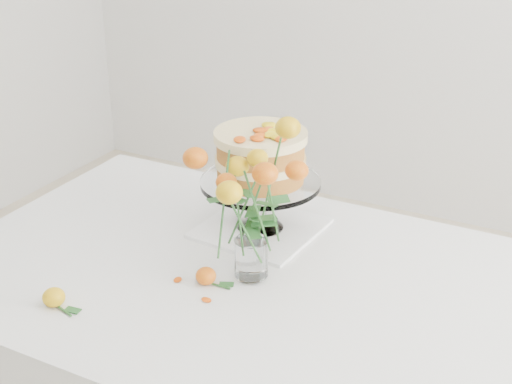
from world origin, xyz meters
TOP-DOWN VIEW (x-y plane):
  - table at (0.00, 0.00)m, footprint 1.43×0.93m
  - napkin at (-0.07, 0.21)m, footprint 0.30×0.30m
  - cake_stand at (-0.07, 0.21)m, footprint 0.30×0.30m
  - rose_vase at (0.02, -0.01)m, footprint 0.30×0.30m
  - loose_rose_near at (-0.30, -0.30)m, footprint 0.09×0.05m
  - loose_rose_far at (-0.06, -0.08)m, footprint 0.08×0.05m
  - stray_petal_a at (-0.12, -0.10)m, footprint 0.03×0.02m
  - stray_petal_b at (-0.02, -0.14)m, footprint 0.03×0.02m

SIDE VIEW (x-z plane):
  - table at x=0.00m, z-range 0.30..1.05m
  - stray_petal_a at x=-0.12m, z-range 0.76..0.76m
  - stray_petal_b at x=-0.02m, z-range 0.76..0.76m
  - napkin at x=-0.07m, z-range 0.76..0.77m
  - loose_rose_far at x=-0.06m, z-range 0.76..0.80m
  - loose_rose_near at x=-0.30m, z-range 0.76..0.80m
  - cake_stand at x=-0.07m, z-range 0.81..1.08m
  - rose_vase at x=0.02m, z-range 0.79..1.17m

